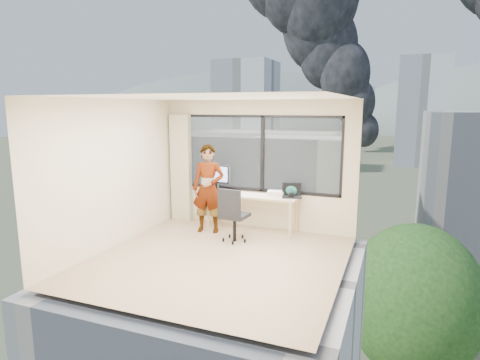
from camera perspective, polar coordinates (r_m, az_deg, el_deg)
The scene contains 25 objects.
floor at distance 6.79m, azimuth -3.14°, elevation -11.01°, with size 4.00×4.00×0.01m, color tan.
ceiling at distance 6.33m, azimuth -3.37°, elevation 11.49°, with size 4.00×4.00×0.01m, color white.
wall_front at distance 4.73m, azimuth -13.41°, elevation -4.24°, with size 4.00×0.01×2.60m, color beige.
wall_left at distance 7.48m, azimuth -17.32°, elevation 0.86°, with size 0.01×4.00×2.60m, color beige.
wall_right at distance 5.90m, azimuth 14.70°, elevation -1.44°, with size 0.01×4.00×2.60m, color beige.
window_wall at distance 8.23m, azimuth 2.87°, elevation 3.70°, with size 3.30×0.16×1.55m, color black, non-canonical shape.
curtain at distance 8.89m, azimuth -8.28°, elevation 1.66°, with size 0.45×0.14×2.30m, color beige.
desk at distance 8.14m, azimuth 1.70°, elevation -4.60°, with size 1.80×0.60×0.75m, color #CDBA89.
chair at distance 7.49m, azimuth -0.77°, elevation -4.78°, with size 0.53×0.53×1.04m, color black, non-canonical shape.
person at distance 8.01m, azimuth -4.48°, elevation -1.23°, with size 0.64×0.42×1.74m, color #2D2D33.
monitor at distance 8.35m, azimuth -3.31°, elevation 0.33°, with size 0.55×0.12×0.55m, color black, non-canonical shape.
game_console at distance 8.08m, azimuth 5.07°, elevation -1.74°, with size 0.32×0.27×0.08m, color white.
laptop at distance 7.83m, azimuth 7.31°, elevation -1.56°, with size 0.37×0.39×0.24m, color black, non-canonical shape.
cellphone at distance 8.18m, azimuth -2.84°, elevation -1.80°, with size 0.10×0.05×0.01m, color black.
pen_cup at distance 7.79m, azimuth 7.21°, elevation -2.13°, with size 0.08×0.08×0.10m, color black.
handbag at distance 7.97m, azimuth 7.09°, elevation -1.51°, with size 0.25×0.13×0.20m, color #0C4C45.
exterior_ground at distance 126.85m, azimuth 20.04°, elevation 2.18°, with size 400.00×400.00×0.04m, color #515B3D.
near_bldg_a at distance 38.77m, azimuth 3.27°, elevation -3.88°, with size 16.00×12.00×14.00m, color #F1EAC9.
far_tower_a at distance 107.58m, azimuth 0.93°, elevation 8.95°, with size 14.00×14.00×28.00m, color silver.
far_tower_b at distance 125.87m, azimuth 24.14°, elevation 8.71°, with size 13.00×13.00×30.00m, color silver.
far_tower_d at distance 167.97m, azimuth -0.51°, elevation 8.40°, with size 16.00×14.00×22.00m, color silver.
hill_a at distance 348.46m, azimuth 0.78°, elevation 7.55°, with size 288.00×216.00×90.00m, color slate.
tree_a at distance 35.68m, azimuth -11.89°, elevation -10.41°, with size 7.00×7.00×8.00m, color #204316, non-canonical shape.
tree_b at distance 26.63m, azimuth 22.99°, elevation -17.30°, with size 7.60×7.60×9.00m, color #204316, non-canonical shape.
smoke_plume_a at distance 160.48m, azimuth 17.76°, elevation 22.96°, with size 40.00×24.00×90.00m, color black, non-canonical shape.
Camera 1 is at (2.65, -5.75, 2.46)m, focal length 30.38 mm.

